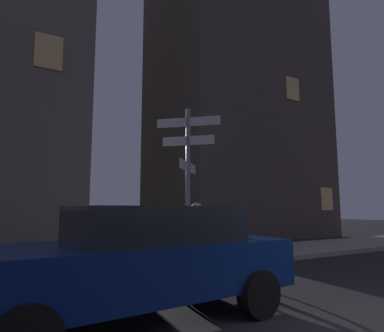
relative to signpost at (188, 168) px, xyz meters
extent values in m
cube|color=#9E9991|center=(0.07, 0.91, -2.47)|extent=(40.00, 2.89, 0.14)
cylinder|color=gray|center=(0.00, 0.00, -0.41)|extent=(0.12, 0.12, 3.99)
cube|color=white|center=(0.00, 0.00, 1.24)|extent=(1.25, 1.25, 0.24)
cube|color=white|center=(0.00, 0.00, 0.73)|extent=(1.02, 1.02, 0.24)
cube|color=white|center=(0.00, 0.00, 0.04)|extent=(1.12, 1.12, 0.24)
cube|color=navy|center=(-2.67, -3.12, -1.85)|extent=(4.52, 2.00, 0.68)
cube|color=#23282D|center=(-2.42, -3.11, -1.27)|extent=(2.26, 1.72, 0.50)
cylinder|color=black|center=(-4.18, -2.34, -2.22)|extent=(0.65, 0.26, 0.64)
cylinder|color=black|center=(-1.16, -3.91, -2.22)|extent=(0.65, 0.26, 0.64)
cylinder|color=black|center=(-1.26, -2.17, -2.22)|extent=(0.65, 0.26, 0.64)
torus|color=black|center=(-0.15, -1.71, -2.18)|extent=(0.72, 0.08, 0.72)
torus|color=black|center=(-1.25, -1.68, -2.18)|extent=(0.72, 0.08, 0.72)
cylinder|color=red|center=(-0.70, -1.70, -1.93)|extent=(1.00, 0.07, 0.04)
cylinder|color=maroon|center=(-0.80, -1.69, -1.46)|extent=(0.46, 0.33, 0.61)
sphere|color=tan|center=(-0.80, -1.69, -1.04)|extent=(0.22, 0.22, 0.22)
cylinder|color=black|center=(-0.75, -1.61, -1.96)|extent=(0.34, 0.13, 0.55)
cylinder|color=black|center=(-0.75, -1.79, -1.96)|extent=(0.34, 0.13, 0.55)
cube|color=#F2C672|center=(-2.98, 4.26, 4.23)|extent=(0.90, 0.06, 1.20)
cube|color=#4C443D|center=(7.52, 7.28, 7.39)|extent=(9.09, 6.31, 19.86)
cube|color=#F2C672|center=(10.93, 4.10, -0.54)|extent=(0.90, 0.06, 1.20)
cube|color=#F2C672|center=(8.66, 4.10, 5.08)|extent=(0.90, 0.06, 1.20)
camera|label=1|loc=(-4.46, -7.57, -1.06)|focal=31.66mm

